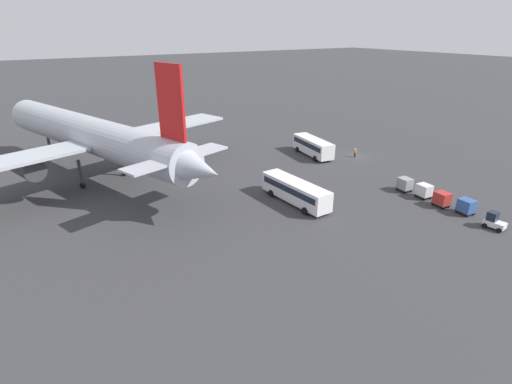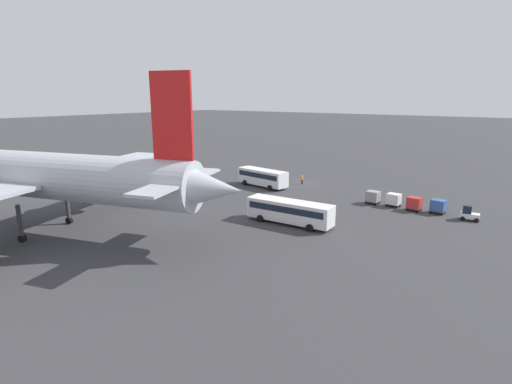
{
  "view_description": "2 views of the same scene",
  "coord_description": "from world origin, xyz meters",
  "px_view_note": "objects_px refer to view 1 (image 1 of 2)",
  "views": [
    {
      "loc": [
        -51.33,
        55.63,
        23.12
      ],
      "look_at": [
        -9.66,
        29.11,
        2.49
      ],
      "focal_mm": 28.0,
      "sensor_mm": 36.0,
      "label": 1
    },
    {
      "loc": [
        -37.06,
        67.35,
        16.73
      ],
      "look_at": [
        -4.36,
        21.96,
        3.21
      ],
      "focal_mm": 28.0,
      "sensor_mm": 36.0,
      "label": 2
    }
  ],
  "objects_px": {
    "worker_person": "(355,153)",
    "cargo_cart_white": "(424,190)",
    "cargo_cart_blue": "(466,206)",
    "cargo_cart_red": "(442,198)",
    "airplane": "(92,136)",
    "cargo_cart_grey": "(405,184)",
    "shuttle_bus_near": "(313,146)",
    "shuttle_bus_far": "(295,190)",
    "baggage_tug": "(494,221)"
  },
  "relations": [
    {
      "from": "shuttle_bus_far",
      "to": "cargo_cart_white",
      "type": "relative_size",
      "value": 5.63
    },
    {
      "from": "cargo_cart_blue",
      "to": "cargo_cart_white",
      "type": "xyz_separation_m",
      "value": [
        6.39,
        0.08,
        0.0
      ]
    },
    {
      "from": "cargo_cart_red",
      "to": "cargo_cart_grey",
      "type": "xyz_separation_m",
      "value": [
        6.39,
        -0.27,
        0.0
      ]
    },
    {
      "from": "cargo_cart_blue",
      "to": "cargo_cart_red",
      "type": "relative_size",
      "value": 1.0
    },
    {
      "from": "cargo_cart_blue",
      "to": "cargo_cart_red",
      "type": "xyz_separation_m",
      "value": [
        3.19,
        0.56,
        0.0
      ]
    },
    {
      "from": "cargo_cart_grey",
      "to": "shuttle_bus_far",
      "type": "bearing_deg",
      "value": 71.67
    },
    {
      "from": "cargo_cart_blue",
      "to": "cargo_cart_grey",
      "type": "height_order",
      "value": "same"
    },
    {
      "from": "worker_person",
      "to": "cargo_cart_white",
      "type": "xyz_separation_m",
      "value": [
        -19.45,
        5.93,
        0.32
      ]
    },
    {
      "from": "shuttle_bus_near",
      "to": "cargo_cart_blue",
      "type": "height_order",
      "value": "shuttle_bus_near"
    },
    {
      "from": "worker_person",
      "to": "cargo_cart_white",
      "type": "relative_size",
      "value": 0.82
    },
    {
      "from": "shuttle_bus_far",
      "to": "cargo_cart_blue",
      "type": "distance_m",
      "value": 22.57
    },
    {
      "from": "cargo_cart_blue",
      "to": "shuttle_bus_near",
      "type": "bearing_deg",
      "value": 0.56
    },
    {
      "from": "shuttle_bus_far",
      "to": "worker_person",
      "type": "height_order",
      "value": "shuttle_bus_far"
    },
    {
      "from": "baggage_tug",
      "to": "cargo_cart_blue",
      "type": "height_order",
      "value": "baggage_tug"
    },
    {
      "from": "worker_person",
      "to": "cargo_cart_red",
      "type": "bearing_deg",
      "value": 164.2
    },
    {
      "from": "shuttle_bus_far",
      "to": "airplane",
      "type": "bearing_deg",
      "value": 38.01
    },
    {
      "from": "cargo_cart_blue",
      "to": "cargo_cart_white",
      "type": "height_order",
      "value": "same"
    },
    {
      "from": "shuttle_bus_near",
      "to": "cargo_cart_grey",
      "type": "xyz_separation_m",
      "value": [
        -21.34,
        -0.01,
        -0.75
      ]
    },
    {
      "from": "shuttle_bus_near",
      "to": "worker_person",
      "type": "bearing_deg",
      "value": -121.43
    },
    {
      "from": "airplane",
      "to": "cargo_cart_blue",
      "type": "height_order",
      "value": "airplane"
    },
    {
      "from": "cargo_cart_white",
      "to": "cargo_cart_grey",
      "type": "xyz_separation_m",
      "value": [
        3.19,
        0.21,
        0.0
      ]
    },
    {
      "from": "airplane",
      "to": "cargo_cart_grey",
      "type": "relative_size",
      "value": 25.89
    },
    {
      "from": "cargo_cart_blue",
      "to": "cargo_cart_red",
      "type": "distance_m",
      "value": 3.24
    },
    {
      "from": "cargo_cart_white",
      "to": "airplane",
      "type": "bearing_deg",
      "value": 48.78
    },
    {
      "from": "shuttle_bus_far",
      "to": "cargo_cart_white",
      "type": "distance_m",
      "value": 18.84
    },
    {
      "from": "shuttle_bus_near",
      "to": "shuttle_bus_far",
      "type": "height_order",
      "value": "shuttle_bus_near"
    },
    {
      "from": "shuttle_bus_far",
      "to": "worker_person",
      "type": "relative_size",
      "value": 6.9
    },
    {
      "from": "shuttle_bus_far",
      "to": "cargo_cart_grey",
      "type": "relative_size",
      "value": 5.63
    },
    {
      "from": "cargo_cart_white",
      "to": "cargo_cart_grey",
      "type": "bearing_deg",
      "value": 3.82
    },
    {
      "from": "worker_person",
      "to": "cargo_cart_red",
      "type": "distance_m",
      "value": 23.54
    },
    {
      "from": "airplane",
      "to": "cargo_cart_blue",
      "type": "relative_size",
      "value": 25.89
    },
    {
      "from": "airplane",
      "to": "shuttle_bus_near",
      "type": "height_order",
      "value": "airplane"
    },
    {
      "from": "cargo_cart_white",
      "to": "cargo_cart_blue",
      "type": "bearing_deg",
      "value": -179.28
    },
    {
      "from": "baggage_tug",
      "to": "cargo_cart_grey",
      "type": "bearing_deg",
      "value": -9.12
    },
    {
      "from": "shuttle_bus_far",
      "to": "shuttle_bus_near",
      "type": "bearing_deg",
      "value": -48.91
    },
    {
      "from": "airplane",
      "to": "cargo_cart_grey",
      "type": "distance_m",
      "value": 48.61
    },
    {
      "from": "airplane",
      "to": "cargo_cart_red",
      "type": "height_order",
      "value": "airplane"
    },
    {
      "from": "worker_person",
      "to": "cargo_cart_white",
      "type": "bearing_deg",
      "value": 163.05
    },
    {
      "from": "shuttle_bus_near",
      "to": "cargo_cart_blue",
      "type": "relative_size",
      "value": 5.03
    },
    {
      "from": "baggage_tug",
      "to": "worker_person",
      "type": "height_order",
      "value": "baggage_tug"
    },
    {
      "from": "shuttle_bus_far",
      "to": "cargo_cart_red",
      "type": "relative_size",
      "value": 5.63
    },
    {
      "from": "shuttle_bus_far",
      "to": "cargo_cart_red",
      "type": "bearing_deg",
      "value": -128.95
    },
    {
      "from": "shuttle_bus_far",
      "to": "worker_person",
      "type": "distance_m",
      "value": 25.1
    },
    {
      "from": "shuttle_bus_near",
      "to": "cargo_cart_white",
      "type": "distance_m",
      "value": 24.55
    },
    {
      "from": "shuttle_bus_far",
      "to": "cargo_cart_blue",
      "type": "relative_size",
      "value": 5.63
    },
    {
      "from": "baggage_tug",
      "to": "cargo_cart_blue",
      "type": "xyz_separation_m",
      "value": [
        4.19,
        -0.91,
        0.25
      ]
    },
    {
      "from": "cargo_cart_white",
      "to": "cargo_cart_grey",
      "type": "height_order",
      "value": "same"
    },
    {
      "from": "airplane",
      "to": "baggage_tug",
      "type": "height_order",
      "value": "airplane"
    },
    {
      "from": "airplane",
      "to": "baggage_tug",
      "type": "bearing_deg",
      "value": -156.97
    },
    {
      "from": "cargo_cart_grey",
      "to": "airplane",
      "type": "bearing_deg",
      "value": 51.47
    }
  ]
}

